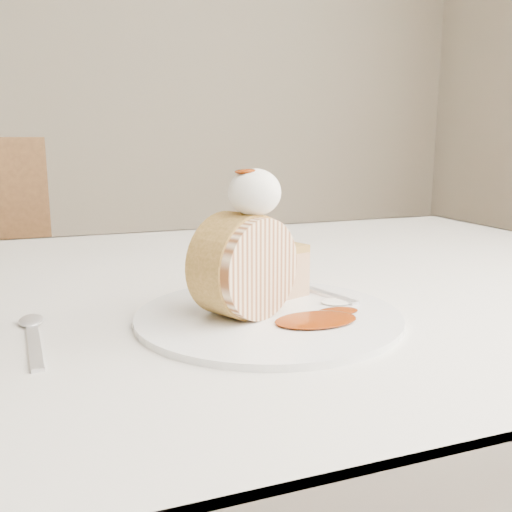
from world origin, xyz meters
name	(u,v)px	position (x,y,z in m)	size (l,w,h in m)	color
table	(212,348)	(0.00, 0.20, 0.66)	(1.40, 0.90, 0.75)	silver
plate	(268,316)	(0.01, 0.03, 0.75)	(0.28, 0.28, 0.01)	white
roulade_slice	(244,266)	(-0.01, 0.04, 0.81)	(0.10, 0.10, 0.06)	beige
cake_chunk	(274,273)	(0.05, 0.09, 0.78)	(0.06, 0.06, 0.05)	#BD8F47
whipped_cream	(255,192)	(0.00, 0.03, 0.88)	(0.05, 0.05, 0.05)	white
caramel_drizzle	(248,166)	(-0.01, 0.03, 0.91)	(0.03, 0.02, 0.01)	#752604
caramel_pool	(316,320)	(0.05, -0.01, 0.76)	(0.09, 0.06, 0.00)	#752604
fork	(319,292)	(0.10, 0.08, 0.76)	(0.02, 0.16, 0.00)	silver
spoon	(35,347)	(-0.21, 0.03, 0.75)	(0.02, 0.14, 0.00)	silver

